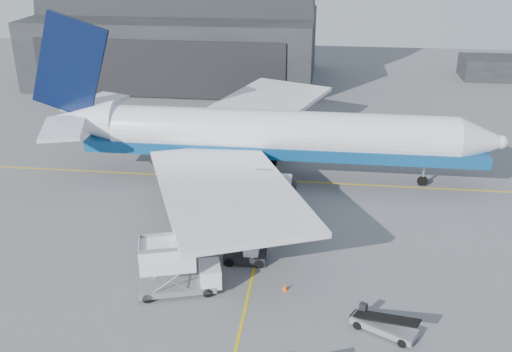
# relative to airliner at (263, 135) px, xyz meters

# --- Properties ---
(ground) EXTENTS (200.00, 200.00, 0.00)m
(ground) POSITION_rel_airliner_xyz_m (1.40, -20.71, -5.21)
(ground) COLOR #565659
(ground) RESTS_ON ground
(taxi_lines) EXTENTS (80.00, 42.12, 0.02)m
(taxi_lines) POSITION_rel_airliner_xyz_m (1.40, -8.04, -5.20)
(taxi_lines) COLOR gold
(taxi_lines) RESTS_ON ground
(hangar) EXTENTS (50.00, 28.30, 28.00)m
(hangar) POSITION_rel_airliner_xyz_m (-20.60, 44.24, 4.33)
(hangar) COLOR black
(hangar) RESTS_ON ground
(distant_bldg_a) EXTENTS (14.00, 8.00, 4.00)m
(distant_bldg_a) POSITION_rel_airliner_xyz_m (39.40, 51.29, -5.21)
(distant_bldg_a) COLOR black
(distant_bldg_a) RESTS_ON ground
(airliner) EXTENTS (53.06, 51.45, 18.62)m
(airliner) POSITION_rel_airliner_xyz_m (0.00, 0.00, 0.00)
(airliner) COLOR white
(airliner) RESTS_ON ground
(catering_truck) EXTENTS (6.92, 4.11, 4.47)m
(catering_truck) POSITION_rel_airliner_xyz_m (-4.32, -23.14, -2.94)
(catering_truck) COLOR gray
(catering_truck) RESTS_ON ground
(pushback_tug) EXTENTS (3.66, 2.19, 1.67)m
(pushback_tug) POSITION_rel_airliner_xyz_m (0.61, -18.02, -4.58)
(pushback_tug) COLOR black
(pushback_tug) RESTS_ON ground
(belt_loader_b) EXTENTS (4.88, 3.57, 1.89)m
(belt_loader_b) POSITION_rel_airliner_xyz_m (11.62, -26.14, -4.63)
(belt_loader_b) COLOR gray
(belt_loader_b) RESTS_ON ground
(traffic_cone) EXTENTS (0.39, 0.39, 0.56)m
(traffic_cone) POSITION_rel_airliner_xyz_m (4.24, -21.93, -4.94)
(traffic_cone) COLOR #F85B07
(traffic_cone) RESTS_ON ground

